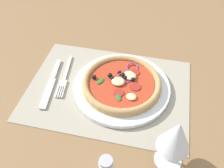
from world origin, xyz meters
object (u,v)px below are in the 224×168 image
plate (121,87)px  pepper_shaker (106,168)px  fork (65,78)px  pizza (122,83)px  wine_glass (176,137)px  knife (51,83)px

plate → pepper_shaker: (-1.66, 25.80, 2.23)cm
fork → plate: bearing=81.2°
pizza → pepper_shaker: size_ratio=3.41×
pizza → wine_glass: 25.53cm
fork → wine_glass: 39.23cm
plate → pepper_shaker: 25.95cm
knife → wine_glass: 40.54cm
fork → wine_glass: wine_glass is taller
pizza → pepper_shaker: pepper_shaker is taller
fork → wine_glass: (-32.59, 19.66, 9.53)cm
knife → pepper_shaker: size_ratio=2.99×
plate → wine_glass: (-14.84, 19.37, 9.13)cm
pizza → wine_glass: bearing=127.3°
plate → fork: (17.74, -0.29, -0.40)cm
pizza → wine_glass: size_ratio=1.53×
fork → wine_glass: size_ratio=1.21×
fork → knife: knife is taller
pepper_shaker → wine_glass: bearing=-154.0°
knife → wine_glass: size_ratio=1.35×
plate → pepper_shaker: bearing=93.7°
pizza → knife: size_ratio=1.14×
plate → wine_glass: bearing=127.5°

